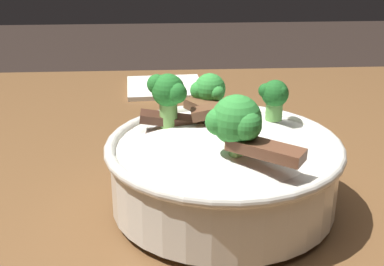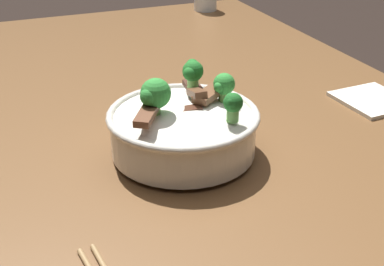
{
  "view_description": "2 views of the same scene",
  "coord_description": "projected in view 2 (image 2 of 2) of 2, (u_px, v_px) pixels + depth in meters",
  "views": [
    {
      "loc": [
        -0.12,
        0.61,
        1.06
      ],
      "look_at": [
        -0.15,
        0.07,
        0.84
      ],
      "focal_mm": 50.36,
      "sensor_mm": 36.0,
      "label": 1
    },
    {
      "loc": [
        -0.92,
        0.38,
        1.2
      ],
      "look_at": [
        -0.19,
        0.08,
        0.8
      ],
      "focal_mm": 49.96,
      "sensor_mm": 36.0,
      "label": 2
    }
  ],
  "objects": [
    {
      "name": "rice_bowl",
      "position": [
        183.0,
        125.0,
        0.87
      ],
      "size": [
        0.25,
        0.25,
        0.15
      ],
      "color": "silver",
      "rests_on": "dining_table"
    },
    {
      "name": "folded_napkin",
      "position": [
        373.0,
        100.0,
        1.09
      ],
      "size": [
        0.14,
        0.14,
        0.01
      ],
      "primitive_type": "cube",
      "rotation": [
        0.0,
        0.0,
        0.05
      ],
      "color": "silver",
      "rests_on": "dining_table"
    },
    {
      "name": "dining_table",
      "position": [
        195.0,
        149.0,
        1.13
      ],
      "size": [
        1.56,
        0.95,
        0.76
      ],
      "color": "brown",
      "rests_on": "ground"
    }
  ]
}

